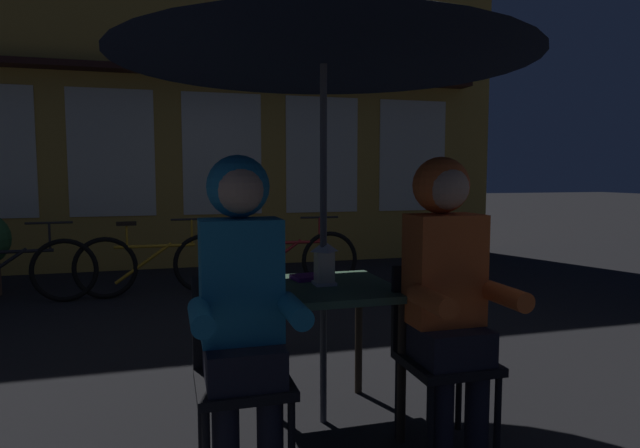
{
  "coord_description": "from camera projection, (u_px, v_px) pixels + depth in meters",
  "views": [
    {
      "loc": [
        -0.77,
        -2.66,
        1.32
      ],
      "look_at": [
        0.0,
        0.07,
        1.05
      ],
      "focal_mm": 30.26,
      "sensor_mm": 36.0,
      "label": 1
    }
  ],
  "objects": [
    {
      "name": "person_left_hooded",
      "position": [
        242.0,
        287.0,
        2.26
      ],
      "size": [
        0.45,
        0.56,
        1.4
      ],
      "color": "black",
      "rests_on": "ground_plane"
    },
    {
      "name": "bicycle_third",
      "position": [
        286.0,
        260.0,
        6.11
      ],
      "size": [
        1.68,
        0.11,
        0.84
      ],
      "color": "black",
      "rests_on": "ground_plane"
    },
    {
      "name": "patio_umbrella",
      "position": [
        324.0,
        25.0,
        2.69
      ],
      "size": [
        2.1,
        2.1,
        2.31
      ],
      "color": "#4C4C51",
      "rests_on": "ground_plane"
    },
    {
      "name": "bicycle_second",
      "position": [
        155.0,
        264.0,
        5.83
      ],
      "size": [
        1.68,
        0.08,
        0.84
      ],
      "color": "black",
      "rests_on": "ground_plane"
    },
    {
      "name": "chair_left",
      "position": [
        241.0,
        364.0,
        2.35
      ],
      "size": [
        0.4,
        0.4,
        0.87
      ],
      "color": "black",
      "rests_on": "ground_plane"
    },
    {
      "name": "cafe_table",
      "position": [
        323.0,
        304.0,
        2.82
      ],
      "size": [
        0.72,
        0.72,
        0.74
      ],
      "color": "#42664C",
      "rests_on": "ground_plane"
    },
    {
      "name": "chair_right",
      "position": [
        439.0,
        346.0,
        2.61
      ],
      "size": [
        0.4,
        0.4,
        0.87
      ],
      "color": "black",
      "rests_on": "ground_plane"
    },
    {
      "name": "bicycle_nearest",
      "position": [
        8.0,
        271.0,
        5.38
      ],
      "size": [
        1.68,
        0.13,
        0.84
      ],
      "color": "black",
      "rests_on": "ground_plane"
    },
    {
      "name": "book",
      "position": [
        311.0,
        277.0,
        2.97
      ],
      "size": [
        0.22,
        0.17,
        0.02
      ],
      "primitive_type": "cube",
      "rotation": [
        0.0,
        0.0,
        0.19
      ],
      "color": "#661E7A",
      "rests_on": "cafe_table"
    },
    {
      "name": "shopfront_building",
      "position": [
        166.0,
        48.0,
        7.56
      ],
      "size": [
        10.0,
        0.93,
        6.2
      ],
      "color": "gold",
      "rests_on": "ground_plane"
    },
    {
      "name": "person_right_hooded",
      "position": [
        447.0,
        275.0,
        2.52
      ],
      "size": [
        0.45,
        0.56,
        1.4
      ],
      "color": "black",
      "rests_on": "ground_plane"
    },
    {
      "name": "ground_plane",
      "position": [
        323.0,
        421.0,
        2.88
      ],
      "size": [
        60.0,
        60.0,
        0.0
      ],
      "primitive_type": "plane",
      "color": "black"
    },
    {
      "name": "lantern",
      "position": [
        324.0,
        262.0,
        2.81
      ],
      "size": [
        0.11,
        0.11,
        0.23
      ],
      "color": "white",
      "rests_on": "cafe_table"
    }
  ]
}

